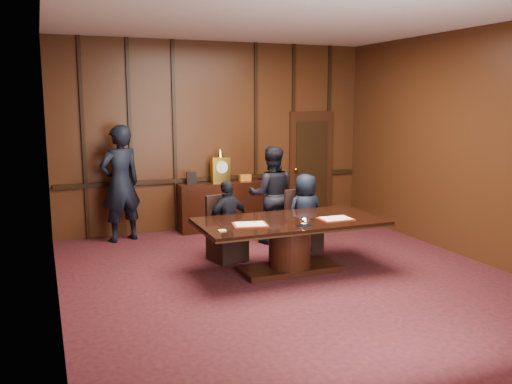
{
  "coord_description": "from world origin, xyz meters",
  "views": [
    {
      "loc": [
        -3.09,
        -6.31,
        2.43
      ],
      "look_at": [
        -0.1,
        1.21,
        1.05
      ],
      "focal_mm": 38.0,
      "sensor_mm": 36.0,
      "label": 1
    }
  ],
  "objects_px": {
    "sideboard": "(221,204)",
    "signatory_right": "(305,214)",
    "witness_right": "(271,195)",
    "witness_left": "(120,184)",
    "conference_table": "(290,237)",
    "signatory_left": "(228,221)"
  },
  "relations": [
    {
      "from": "signatory_left",
      "to": "witness_right",
      "type": "relative_size",
      "value": 0.75
    },
    {
      "from": "signatory_right",
      "to": "witness_left",
      "type": "distance_m",
      "value": 3.23
    },
    {
      "from": "signatory_right",
      "to": "witness_right",
      "type": "relative_size",
      "value": 0.77
    },
    {
      "from": "sideboard",
      "to": "signatory_right",
      "type": "height_order",
      "value": "sideboard"
    },
    {
      "from": "signatory_left",
      "to": "signatory_right",
      "type": "height_order",
      "value": "signatory_right"
    },
    {
      "from": "conference_table",
      "to": "signatory_right",
      "type": "distance_m",
      "value": 1.04
    },
    {
      "from": "witness_left",
      "to": "signatory_right",
      "type": "bearing_deg",
      "value": 125.16
    },
    {
      "from": "conference_table",
      "to": "signatory_right",
      "type": "relative_size",
      "value": 2.04
    },
    {
      "from": "conference_table",
      "to": "signatory_left",
      "type": "height_order",
      "value": "signatory_left"
    },
    {
      "from": "sideboard",
      "to": "signatory_left",
      "type": "bearing_deg",
      "value": -104.88
    },
    {
      "from": "conference_table",
      "to": "witness_left",
      "type": "xyz_separation_m",
      "value": [
        -1.97,
        2.65,
        0.5
      ]
    },
    {
      "from": "sideboard",
      "to": "conference_table",
      "type": "distance_m",
      "value": 2.82
    },
    {
      "from": "sideboard",
      "to": "witness_left",
      "type": "distance_m",
      "value": 1.94
    },
    {
      "from": "sideboard",
      "to": "witness_right",
      "type": "height_order",
      "value": "witness_right"
    },
    {
      "from": "witness_right",
      "to": "witness_left",
      "type": "bearing_deg",
      "value": -5.63
    },
    {
      "from": "witness_left",
      "to": "signatory_left",
      "type": "bearing_deg",
      "value": 105.93
    },
    {
      "from": "conference_table",
      "to": "witness_right",
      "type": "height_order",
      "value": "witness_right"
    },
    {
      "from": "signatory_right",
      "to": "witness_right",
      "type": "height_order",
      "value": "witness_right"
    },
    {
      "from": "witness_left",
      "to": "witness_right",
      "type": "distance_m",
      "value": 2.61
    },
    {
      "from": "signatory_right",
      "to": "witness_left",
      "type": "relative_size",
      "value": 0.64
    },
    {
      "from": "sideboard",
      "to": "signatory_right",
      "type": "distance_m",
      "value": 2.16
    },
    {
      "from": "signatory_right",
      "to": "witness_left",
      "type": "xyz_separation_m",
      "value": [
        -2.62,
        1.85,
        0.37
      ]
    }
  ]
}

